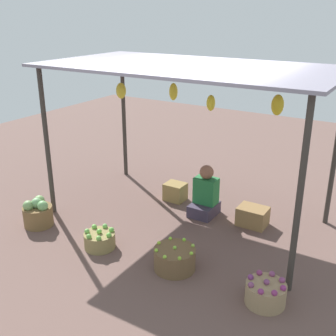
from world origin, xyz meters
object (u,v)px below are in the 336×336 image
object	(u,v)px
wooden_crate_near_vendor	(175,192)
basket_purple_onions	(266,293)
wooden_crate_stacked_rear	(253,216)
basket_green_apples	(100,240)
basket_cabbages	(38,213)
vendor_person	(205,196)
basket_limes	(175,259)

from	to	relation	value
wooden_crate_near_vendor	basket_purple_onions	bearing A→B (deg)	-38.82
basket_purple_onions	wooden_crate_stacked_rear	xyz separation A→B (m)	(-0.74, 1.56, 0.01)
basket_green_apples	wooden_crate_near_vendor	size ratio (longest dim) A/B	1.25
basket_cabbages	wooden_crate_stacked_rear	xyz separation A→B (m)	(2.61, 1.62, -0.05)
basket_cabbages	wooden_crate_stacked_rear	distance (m)	3.07
basket_purple_onions	vendor_person	bearing A→B (deg)	134.47
basket_purple_onions	wooden_crate_near_vendor	bearing A→B (deg)	141.18
basket_green_apples	basket_purple_onions	distance (m)	2.21
vendor_person	basket_cabbages	size ratio (longest dim) A/B	1.84
wooden_crate_stacked_rear	basket_green_apples	bearing A→B (deg)	-132.21
basket_cabbages	basket_purple_onions	world-z (taller)	basket_cabbages
basket_limes	wooden_crate_near_vendor	distance (m)	1.93
vendor_person	basket_purple_onions	distance (m)	2.11
vendor_person	basket_green_apples	xyz separation A→B (m)	(-0.73, -1.57, -0.19)
basket_purple_onions	basket_cabbages	bearing A→B (deg)	-178.93
basket_cabbages	wooden_crate_near_vendor	world-z (taller)	basket_cabbages
basket_purple_onions	wooden_crate_near_vendor	size ratio (longest dim) A/B	1.32
basket_limes	basket_purple_onions	xyz separation A→B (m)	(1.13, -0.04, -0.01)
basket_purple_onions	wooden_crate_stacked_rear	distance (m)	1.72
basket_purple_onions	wooden_crate_near_vendor	distance (m)	2.71
wooden_crate_stacked_rear	basket_purple_onions	bearing A→B (deg)	-64.65
basket_cabbages	wooden_crate_near_vendor	xyz separation A→B (m)	(1.23, 1.76, -0.04)
basket_cabbages	basket_limes	bearing A→B (deg)	2.66
basket_cabbages	basket_green_apples	size ratio (longest dim) A/B	1.05
vendor_person	wooden_crate_near_vendor	world-z (taller)	vendor_person
basket_cabbages	basket_purple_onions	size ratio (longest dim) A/B	0.99
basket_cabbages	wooden_crate_near_vendor	size ratio (longest dim) A/B	1.31
basket_green_apples	wooden_crate_near_vendor	bearing A→B (deg)	87.02
vendor_person	wooden_crate_stacked_rear	bearing A→B (deg)	4.08
basket_cabbages	wooden_crate_near_vendor	bearing A→B (deg)	55.00
basket_green_apples	basket_purple_onions	size ratio (longest dim) A/B	0.95
basket_cabbages	wooden_crate_stacked_rear	size ratio (longest dim) A/B	1.03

